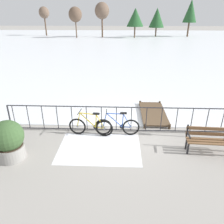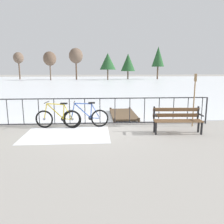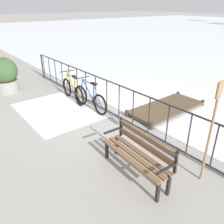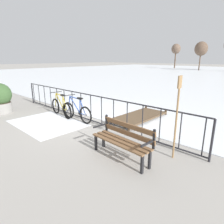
# 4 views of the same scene
# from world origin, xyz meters

# --- Properties ---
(ground_plane) EXTENTS (160.00, 160.00, 0.00)m
(ground_plane) POSITION_xyz_m (0.00, 0.00, 0.00)
(ground_plane) COLOR #9E9991
(frozen_pond) EXTENTS (80.00, 56.00, 0.03)m
(frozen_pond) POSITION_xyz_m (0.00, 28.40, 0.01)
(frozen_pond) COLOR white
(frozen_pond) RESTS_ON ground
(snow_patch) EXTENTS (2.82, 1.96, 0.01)m
(snow_patch) POSITION_xyz_m (-0.84, -1.20, 0.00)
(snow_patch) COLOR white
(snow_patch) RESTS_ON ground
(railing_fence) EXTENTS (9.06, 0.06, 1.07)m
(railing_fence) POSITION_xyz_m (0.00, 0.00, 0.56)
(railing_fence) COLOR #232328
(railing_fence) RESTS_ON ground
(bicycle_near_railing) EXTENTS (1.71, 0.52, 0.97)m
(bicycle_near_railing) POSITION_xyz_m (-1.25, -0.31, 0.37)
(bicycle_near_railing) COLOR black
(bicycle_near_railing) RESTS_ON ground
(bicycle_second) EXTENTS (1.71, 0.52, 0.97)m
(bicycle_second) POSITION_xyz_m (-0.25, -0.25, 0.37)
(bicycle_second) COLOR black
(bicycle_second) RESTS_ON ground
(park_bench) EXTENTS (1.62, 0.56, 0.89)m
(park_bench) POSITION_xyz_m (2.88, -1.21, 0.51)
(park_bench) COLOR brown
(park_bench) RESTS_ON ground
(oar_upright) EXTENTS (0.04, 0.16, 1.98)m
(oar_upright) POSITION_xyz_m (3.79, -0.40, 1.14)
(oar_upright) COLOR #937047
(oar_upright) RESTS_ON ground
(wooden_dock) EXTENTS (1.10, 2.61, 0.20)m
(wooden_dock) POSITION_xyz_m (1.36, 1.55, 0.12)
(wooden_dock) COLOR brown
(wooden_dock) RESTS_ON ground
(tree_far_west) EXTENTS (2.72, 2.72, 6.23)m
(tree_far_west) POSITION_xyz_m (-3.88, 37.42, 4.70)
(tree_far_west) COLOR brown
(tree_far_west) RESTS_ON ground
(tree_west_mid) EXTENTS (2.05, 2.05, 5.56)m
(tree_west_mid) POSITION_xyz_m (-15.83, 39.90, 4.36)
(tree_west_mid) COLOR brown
(tree_west_mid) RESTS_ON ground
(tree_centre) EXTENTS (3.15, 3.15, 5.21)m
(tree_centre) POSITION_xyz_m (2.37, 36.17, 3.61)
(tree_centre) COLOR brown
(tree_centre) RESTS_ON ground
(tree_east_mid) EXTENTS (2.98, 2.98, 5.29)m
(tree_east_mid) POSITION_xyz_m (6.75, 38.89, 3.49)
(tree_east_mid) COLOR brown
(tree_east_mid) RESTS_ON ground
(tree_far_east) EXTENTS (2.61, 2.61, 6.77)m
(tree_far_east) POSITION_xyz_m (13.11, 38.96, 4.67)
(tree_far_east) COLOR brown
(tree_far_east) RESTS_ON ground
(tree_extra) EXTENTS (2.42, 2.42, 5.42)m
(tree_extra) POSITION_xyz_m (-8.66, 35.69, 4.07)
(tree_extra) COLOR brown
(tree_extra) RESTS_ON ground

